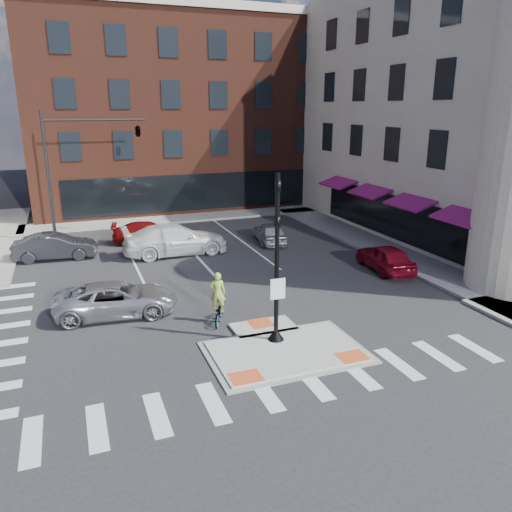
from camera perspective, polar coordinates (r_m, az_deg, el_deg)
name	(u,v)px	position (r m, az deg, el deg)	size (l,w,h in m)	color
ground	(280,347)	(17.99, 2.78, -10.35)	(120.00, 120.00, 0.00)	#28282B
refuge_island	(283,349)	(17.76, 3.12, -10.56)	(5.40, 4.65, 0.13)	gray
sidewalk_e	(378,246)	(31.18, 13.75, 1.17)	(3.00, 24.00, 0.15)	gray
sidewalk_n	(202,216)	(38.71, -6.16, 4.55)	(26.00, 3.00, 0.15)	gray
building_n	(171,111)	(47.60, -9.68, 16.05)	(24.40, 18.40, 15.50)	#58281B
building_e	(511,109)	(38.33, 27.16, 14.77)	(21.90, 23.90, 17.70)	beige
building_far_left	(83,133)	(66.77, -19.15, 13.11)	(10.00, 12.00, 10.00)	slate
building_far_right	(183,123)	(70.41, -8.35, 14.79)	(12.00, 12.00, 12.00)	brown
signal_pole	(277,281)	(17.39, 2.37, -2.86)	(0.60, 0.60, 5.98)	black
mast_arm_signal	(114,140)	(32.85, -15.89, 12.67)	(6.10, 2.24, 8.00)	black
silver_suv	(116,299)	(21.08, -15.69, -4.79)	(2.24, 4.86, 1.35)	#B3B5BB
red_sedan	(385,258)	(26.59, 14.54, -0.17)	(1.65, 4.09, 1.39)	maroon
white_pickup	(175,239)	(28.98, -9.21, 1.87)	(2.41, 5.93, 1.72)	white
bg_car_dark	(55,246)	(29.84, -21.98, 1.02)	(1.54, 4.41, 1.45)	#292A2F
bg_car_silver	(269,232)	(31.07, 1.55, 2.71)	(1.55, 3.85, 1.31)	#B1B4B9
bg_car_red	(149,232)	(31.88, -12.19, 2.66)	(1.80, 4.42, 1.28)	maroon
cyclist	(218,306)	(19.64, -4.35, -5.70)	(1.18, 1.72, 2.09)	#3F3F44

